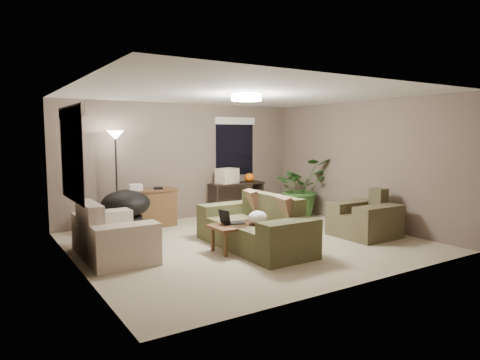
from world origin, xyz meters
TOP-DOWN VIEW (x-y plane):
  - room_shell at (0.00, 0.00)m, footprint 5.50×5.50m
  - main_sofa at (-0.06, -0.37)m, footprint 0.95×2.20m
  - throw_pillows at (0.19, -0.37)m, footprint 0.35×1.40m
  - loveseat at (-2.21, 0.31)m, footprint 0.90×1.60m
  - armchair at (2.03, -0.80)m, footprint 0.95×1.00m
  - coffee_table at (-0.34, -0.39)m, footprint 1.00×0.55m
  - laptop at (-0.50, -0.29)m, footprint 0.41×0.32m
  - plastic_bag at (-0.14, -0.54)m, footprint 0.38×0.37m
  - desk at (-0.98, 2.07)m, footprint 1.10×0.50m
  - desk_papers at (-1.14, 2.06)m, footprint 0.72×0.31m
  - console_table at (1.15, 2.17)m, footprint 1.30×0.40m
  - pumpkin at (1.50, 2.17)m, footprint 0.31×0.31m
  - cardboard_box at (0.90, 2.17)m, footprint 0.52×0.44m
  - papasan_chair at (-1.51, 1.80)m, footprint 0.91×0.91m
  - floor_lamp at (-1.57, 2.14)m, footprint 0.32×0.32m
  - ceiling_fixture at (0.00, 0.00)m, footprint 0.50×0.50m
  - houseplant at (2.28, 1.29)m, footprint 1.18×1.31m
  - cat_scratching_post at (2.47, 0.05)m, footprint 0.32×0.32m
  - window_left at (-2.73, 0.30)m, footprint 0.05×1.56m
  - window_back at (1.30, 2.48)m, footprint 1.06×0.05m

SIDE VIEW (x-z plane):
  - cat_scratching_post at x=2.47m, z-range -0.04..0.46m
  - main_sofa at x=-0.06m, z-range -0.13..0.72m
  - loveseat at x=-2.21m, z-range -0.13..0.72m
  - armchair at x=2.03m, z-range -0.13..0.72m
  - coffee_table at x=-0.34m, z-range 0.15..0.57m
  - desk at x=-0.98m, z-range 0.00..0.75m
  - console_table at x=1.15m, z-range 0.06..0.81m
  - papasan_chair at x=-1.51m, z-range 0.07..0.86m
  - laptop at x=-0.50m, z-range 0.36..0.60m
  - houseplant at x=2.28m, z-range 0.00..1.02m
  - plastic_bag at x=-0.14m, z-range 0.42..0.63m
  - throw_pillows at x=0.19m, z-range 0.42..0.88m
  - desk_papers at x=-1.14m, z-range 0.74..0.86m
  - pumpkin at x=1.50m, z-range 0.75..0.95m
  - cardboard_box at x=0.90m, z-range 0.75..1.09m
  - room_shell at x=0.00m, z-range -1.50..4.00m
  - floor_lamp at x=-1.57m, z-range 0.64..2.55m
  - window_left at x=-2.73m, z-range 1.12..2.45m
  - window_back at x=1.30m, z-range 1.12..2.45m
  - ceiling_fixture at x=0.00m, z-range 2.39..2.49m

